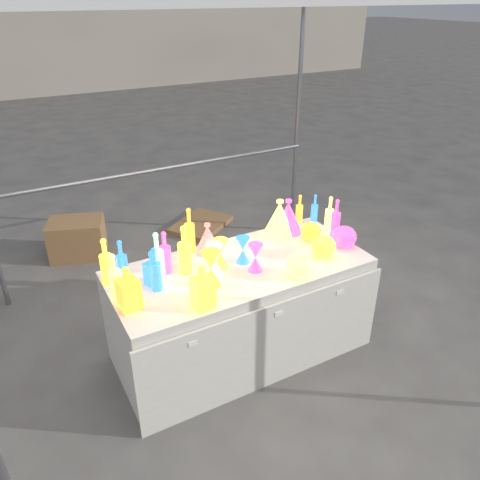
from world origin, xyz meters
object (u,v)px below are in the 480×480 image
bottle_0 (106,261)px  globe_0 (323,248)px  display_table (241,310)px  cardboard_box_closed (77,238)px  hourglass_0 (211,269)px  decanter_0 (202,287)px

bottle_0 → globe_0: (1.43, -0.40, -0.09)m
globe_0 → bottle_0: bearing=164.6°
display_table → cardboard_box_closed: display_table is taller
hourglass_0 → bottle_0: bearing=148.5°
display_table → hourglass_0: hourglass_0 is taller
display_table → bottle_0: 1.03m
bottle_0 → decanter_0: (0.43, -0.54, -0.02)m
bottle_0 → hourglass_0: 0.67m
bottle_0 → hourglass_0: bearing=-31.5°
display_table → decanter_0: 0.73m
decanter_0 → hourglass_0: (0.14, 0.19, -0.02)m
bottle_0 → hourglass_0: (0.57, -0.35, -0.04)m
decanter_0 → globe_0: 1.02m
decanter_0 → hourglass_0: size_ratio=1.14×
decanter_0 → hourglass_0: 0.24m
cardboard_box_closed → hourglass_0: hourglass_0 is taller
display_table → cardboard_box_closed: size_ratio=3.44×
hourglass_0 → globe_0: (0.86, -0.05, -0.05)m
globe_0 → cardboard_box_closed: bearing=120.7°
display_table → hourglass_0: size_ratio=7.41×
cardboard_box_closed → bottle_0: size_ratio=1.65×
cardboard_box_closed → decanter_0: 2.52m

